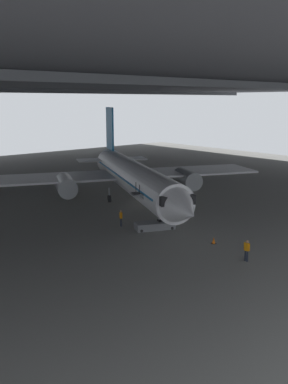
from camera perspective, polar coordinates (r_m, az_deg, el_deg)
ground_plane at (r=50.78m, az=-0.64°, el=-1.68°), size 110.00×110.00×0.00m
hangar_structure at (r=60.47m, az=-9.42°, el=14.61°), size 121.00×99.00×15.48m
airplane_main at (r=49.89m, az=-1.54°, el=2.09°), size 34.35×34.31×11.34m
boarding_stairs at (r=40.98m, az=1.38°, el=-4.07°), size 4.38×2.98×4.63m
crew_worker_near_nose at (r=33.86m, az=13.77°, el=-7.54°), size 0.24×0.55×1.74m
crew_worker_by_stairs at (r=41.80m, az=-3.15°, el=-3.43°), size 0.35×0.51×1.68m
traffic_cone_orange at (r=37.51m, az=9.45°, el=-6.51°), size 0.36×0.36×0.60m
baggage_tug at (r=59.43m, az=-10.20°, el=0.72°), size 1.42×2.28×0.90m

